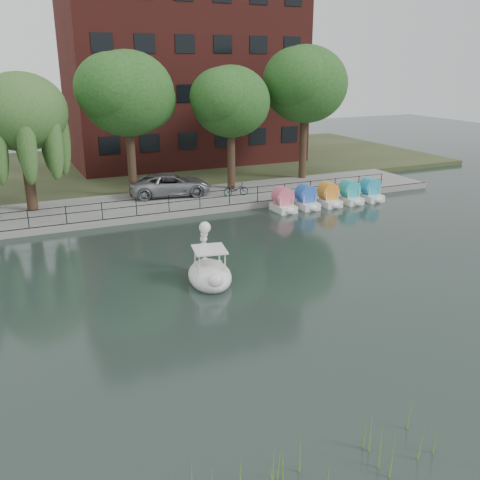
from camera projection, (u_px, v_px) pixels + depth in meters
ground_plane at (271, 302)px, 21.17m from camera, size 120.00×120.00×0.00m
promenade at (157, 204)px, 34.89m from camera, size 40.00×6.00×0.40m
kerb at (170, 215)px, 32.35m from camera, size 40.00×0.25×0.40m
land_strip at (112, 168)px, 46.97m from camera, size 60.00×22.00×0.36m
railing at (169, 199)px, 32.22m from camera, size 32.00×0.05×1.00m
apartment_building at (184, 58)px, 46.79m from camera, size 20.00×10.07×18.00m
willow_mid at (21, 112)px, 30.87m from camera, size 5.32×5.32×8.15m
broadleaf_center at (127, 94)px, 34.05m from camera, size 6.00×6.00×9.25m
broadleaf_right at (231, 102)px, 36.59m from camera, size 5.40×5.40×8.32m
broadleaf_far at (305, 85)px, 39.70m from camera, size 6.30×6.30×9.71m
minivan at (170, 183)px, 36.00m from camera, size 3.78×6.61×1.74m
bicycle at (236, 188)px, 36.07m from camera, size 0.79×1.78×1.00m
swan_boat at (209, 271)px, 22.89m from camera, size 2.34×3.19×2.46m
pedal_boat_row at (328, 196)px, 35.17m from camera, size 7.95×1.70×1.40m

